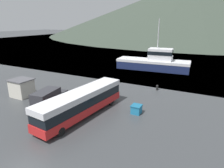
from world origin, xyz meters
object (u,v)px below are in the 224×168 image
(tour_bus, at_px, (82,102))
(delivery_van, at_px, (49,98))
(fishing_boat, at_px, (154,62))
(storage_bin, at_px, (136,109))
(dock_kiosk, at_px, (22,88))

(tour_bus, bearing_deg, delivery_van, -174.41)
(fishing_boat, relative_size, storage_bin, 13.20)
(tour_bus, relative_size, fishing_boat, 0.78)
(tour_bus, height_order, dock_kiosk, tour_bus)
(tour_bus, xyz_separation_m, delivery_van, (-5.30, -0.01, -0.47))
(delivery_van, xyz_separation_m, fishing_boat, (6.12, 27.39, 0.55))
(tour_bus, bearing_deg, storage_bin, 38.02)
(tour_bus, xyz_separation_m, storage_bin, (5.53, 3.53, -1.22))
(delivery_van, relative_size, storage_bin, 4.57)
(tour_bus, relative_size, storage_bin, 10.31)
(fishing_boat, bearing_deg, dock_kiosk, 149.11)
(tour_bus, distance_m, fishing_boat, 27.39)
(fishing_boat, height_order, dock_kiosk, fishing_boat)
(tour_bus, distance_m, delivery_van, 5.33)
(storage_bin, xyz_separation_m, dock_kiosk, (-17.43, -2.40, 0.79))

